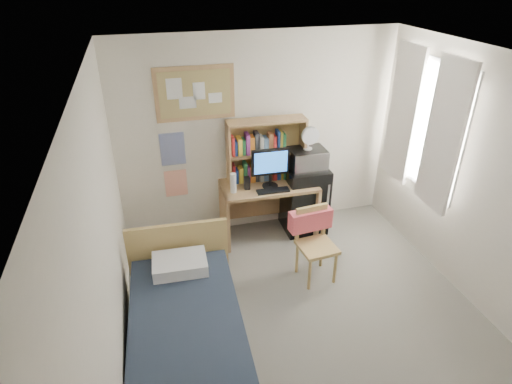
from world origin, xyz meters
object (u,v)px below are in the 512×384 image
object	(u,v)px
desk	(268,210)
speaker_left	(247,183)
bulletin_board	(195,93)
speaker_right	(293,178)
bed	(188,346)
desk_fan	(308,139)
microwave	(307,159)
desk_chair	(317,246)
mini_fridge	(304,198)
monitor	(270,168)

from	to	relation	value
desk	speaker_left	size ratio (longest dim) A/B	7.31
bulletin_board	speaker_right	xyz separation A→B (m)	(1.12, -0.38, -1.08)
bed	speaker_left	size ratio (longest dim) A/B	12.12
bed	speaker_left	xyz separation A→B (m)	(1.02, 1.85, 0.57)
desk	bed	world-z (taller)	desk
bed	speaker_right	size ratio (longest dim) A/B	12.55
desk_fan	microwave	bearing A→B (deg)	0.00
bed	desk_fan	bearing A→B (deg)	49.31
bulletin_board	desk_chair	xyz separation A→B (m)	(1.09, -1.32, -1.48)
desk	desk_chair	xyz separation A→B (m)	(0.27, -1.01, 0.06)
speaker_left	desk_fan	bearing A→B (deg)	6.37
bulletin_board	desk_fan	world-z (taller)	bulletin_board
bulletin_board	desk_fan	bearing A→B (deg)	-12.44
bulletin_board	mini_fridge	distance (m)	2.00
speaker_right	desk_chair	bearing A→B (deg)	-89.89
bed	speaker_left	world-z (taller)	speaker_left
mini_fridge	microwave	size ratio (longest dim) A/B	2.04
mini_fridge	desk_chair	bearing A→B (deg)	-102.22
speaker_right	desk	bearing A→B (deg)	168.69
bulletin_board	desk_fan	size ratio (longest dim) A/B	3.35
speaker_right	desk_fan	bearing A→B (deg)	23.19
bed	desk_fan	size ratio (longest dim) A/B	7.22
monitor	bulletin_board	bearing A→B (deg)	157.77
microwave	monitor	bearing A→B (deg)	-170.91
desk	bed	bearing A→B (deg)	-122.92
bulletin_board	bed	bearing A→B (deg)	-102.61
desk	speaker_right	bearing A→B (deg)	-11.31
speaker_right	desk_fan	xyz separation A→B (m)	(0.21, 0.08, 0.48)
bulletin_board	speaker_right	distance (m)	1.60
monitor	desk_fan	bearing A→B (deg)	10.05
desk_chair	bed	xyz separation A→B (m)	(-1.59, -0.89, -0.16)
desk_chair	speaker_right	distance (m)	1.02
mini_fridge	speaker_right	size ratio (longest dim) A/B	5.72
speaker_left	speaker_right	distance (m)	0.60
mini_fridge	monitor	world-z (taller)	monitor
desk_fan	monitor	bearing A→B (deg)	-170.91
desk	monitor	xyz separation A→B (m)	(-0.00, -0.06, 0.64)
monitor	microwave	world-z (taller)	monitor
mini_fridge	bed	distance (m)	2.67
bulletin_board	speaker_left	size ratio (longest dim) A/B	5.63
speaker_left	desk	bearing A→B (deg)	11.31
bulletin_board	speaker_left	xyz separation A→B (m)	(0.52, -0.36, -1.07)
mini_fridge	monitor	size ratio (longest dim) A/B	1.80
mini_fridge	speaker_right	bearing A→B (deg)	-153.31
mini_fridge	desk_fan	distance (m)	0.86
bulletin_board	monitor	world-z (taller)	bulletin_board
mini_fridge	bulletin_board	bearing A→B (deg)	169.31
monitor	microwave	distance (m)	0.52
mini_fridge	microwave	world-z (taller)	microwave
desk_fan	mini_fridge	bearing A→B (deg)	90.00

